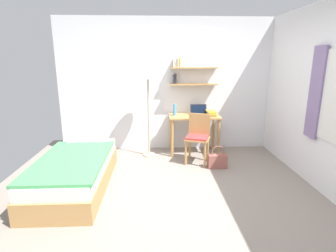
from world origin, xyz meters
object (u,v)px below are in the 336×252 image
object	(u,v)px
bed	(76,171)
book_stack	(211,113)
water_bottle	(175,110)
handbag	(217,161)
standing_lamp	(148,78)
laptop	(199,112)
desk	(194,123)
desk_chair	(198,136)

from	to	relation	value
bed	book_stack	world-z (taller)	book_stack
water_bottle	handbag	distance (m)	1.29
standing_lamp	laptop	xyz separation A→B (m)	(0.98, 0.21, -0.68)
bed	water_bottle	size ratio (longest dim) A/B	8.60
laptop	handbag	size ratio (longest dim) A/B	0.82
desk	laptop	xyz separation A→B (m)	(0.10, 0.07, 0.20)
desk_chair	laptop	size ratio (longest dim) A/B	2.68
water_bottle	book_stack	xyz separation A→B (m)	(0.71, -0.03, -0.07)
desk	desk_chair	distance (m)	0.52
laptop	handbag	world-z (taller)	laptop
standing_lamp	handbag	xyz separation A→B (m)	(1.18, -0.66, -1.35)
standing_lamp	water_bottle	distance (m)	0.81
laptop	standing_lamp	bearing A→B (deg)	-167.92
standing_lamp	book_stack	distance (m)	1.39
laptop	water_bottle	size ratio (longest dim) A/B	1.44
standing_lamp	water_bottle	xyz separation A→B (m)	(0.50, 0.15, -0.62)
handbag	desk	bearing A→B (deg)	110.59
bed	laptop	world-z (taller)	laptop
desk	standing_lamp	bearing A→B (deg)	-170.90
handbag	book_stack	bearing A→B (deg)	88.04
standing_lamp	laptop	size ratio (longest dim) A/B	5.23
desk	book_stack	size ratio (longest dim) A/B	3.92
desk	desk_chair	bearing A→B (deg)	-89.75
laptop	water_bottle	world-z (taller)	water_bottle
desk	book_stack	xyz separation A→B (m)	(0.33, -0.02, 0.20)
book_stack	desk	bearing A→B (deg)	175.94
laptop	water_bottle	bearing A→B (deg)	-173.09
standing_lamp	book_stack	world-z (taller)	standing_lamp
standing_lamp	laptop	distance (m)	1.21
standing_lamp	book_stack	xyz separation A→B (m)	(1.21, 0.12, -0.69)
book_stack	standing_lamp	bearing A→B (deg)	-174.43
book_stack	laptop	bearing A→B (deg)	158.37
water_bottle	book_stack	distance (m)	0.71
desk_chair	standing_lamp	world-z (taller)	standing_lamp
desk	water_bottle	distance (m)	0.46
standing_lamp	book_stack	size ratio (longest dim) A/B	6.81
laptop	handbag	xyz separation A→B (m)	(0.20, -0.87, -0.67)
bed	handbag	xyz separation A→B (m)	(2.21, 0.58, -0.11)
desk_chair	standing_lamp	bearing A→B (deg)	157.60
laptop	water_bottle	distance (m)	0.49
bed	handbag	size ratio (longest dim) A/B	4.91
desk_chair	water_bottle	xyz separation A→B (m)	(-0.38, 0.51, 0.37)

